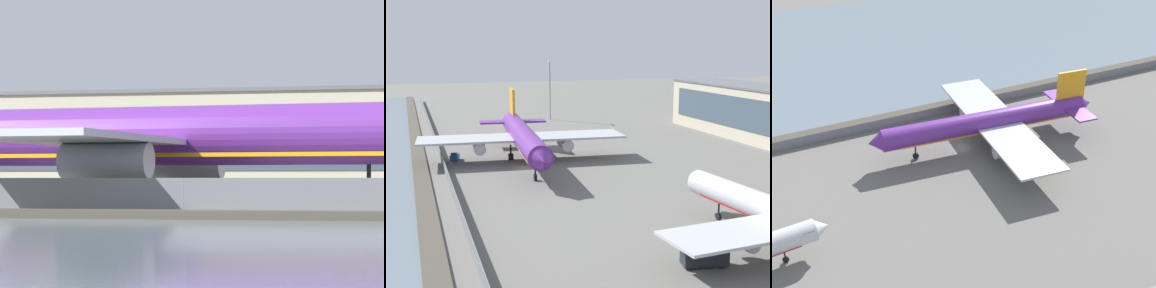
{
  "view_description": "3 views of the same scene",
  "coord_description": "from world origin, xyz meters",
  "views": [
    {
      "loc": [
        15.59,
        -83.72,
        2.32
      ],
      "look_at": [
        -3.46,
        2.2,
        5.05
      ],
      "focal_mm": 105.0,
      "sensor_mm": 36.0,
      "label": 1
    },
    {
      "loc": [
        104.75,
        -22.66,
        25.1
      ],
      "look_at": [
        3.19,
        10.38,
        5.03
      ],
      "focal_mm": 50.0,
      "sensor_mm": 36.0,
      "label": 2
    },
    {
      "loc": [
        42.99,
        89.74,
        60.46
      ],
      "look_at": [
        2.63,
        6.85,
        5.37
      ],
      "focal_mm": 50.0,
      "sensor_mm": 36.0,
      "label": 3
    }
  ],
  "objects": [
    {
      "name": "apron_light_mast_apron_east",
      "position": [
        -67.75,
        23.62,
        11.25
      ],
      "size": [
        3.2,
        0.4,
        19.97
      ],
      "color": "gray",
      "rests_on": "ground"
    },
    {
      "name": "baggage_tug",
      "position": [
        -12.25,
        -13.01,
        0.81
      ],
      "size": [
        3.52,
        2.41,
        1.8
      ],
      "color": "#19519E",
      "rests_on": "ground"
    },
    {
      "name": "ground_plane",
      "position": [
        0.0,
        0.0,
        0.0
      ],
      "size": [
        500.0,
        500.0,
        0.0
      ],
      "primitive_type": "plane",
      "color": "#66635E"
    },
    {
      "name": "shoreline_seawall",
      "position": [
        0.0,
        -20.5,
        0.25
      ],
      "size": [
        320.0,
        3.0,
        0.5
      ],
      "color": "#474238",
      "rests_on": "ground"
    },
    {
      "name": "cargo_jet_purple",
      "position": [
        -6.48,
        1.06,
        5.46
      ],
      "size": [
        51.91,
        45.02,
        14.31
      ],
      "color": "#602889",
      "rests_on": "ground"
    },
    {
      "name": "ops_van",
      "position": [
        54.37,
        8.83,
        1.28
      ],
      "size": [
        3.04,
        5.5,
        2.48
      ],
      "color": "#1E2328",
      "rests_on": "ground"
    },
    {
      "name": "perimeter_fence",
      "position": [
        0.0,
        -16.0,
        1.19
      ],
      "size": [
        280.0,
        0.1,
        2.37
      ],
      "color": "slate",
      "rests_on": "ground"
    }
  ]
}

